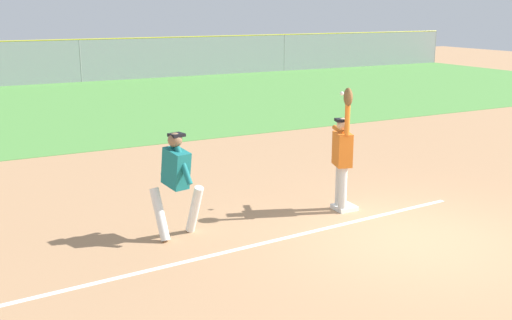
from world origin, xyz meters
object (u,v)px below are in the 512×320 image
Objects in this scene: runner at (176,177)px; parked_car_black at (166,60)px; parked_car_tan at (80,63)px; first_base at (344,207)px; baseball at (342,93)px; fielder at (343,151)px; parked_car_red at (235,57)px.

parked_car_black is at bearing 57.75° from runner.
first_base is at bearing -87.96° from parked_car_tan.
parked_car_black is (5.32, 24.26, -1.43)m from baseball.
fielder reaches higher than parked_car_black.
first_base is at bearing -105.08° from baseball.
parked_car_black is (4.65, -0.83, 0.00)m from parked_car_tan.
parked_car_black is (5.40, 24.57, 0.63)m from first_base.
fielder is at bearing -15.99° from runner.
runner is at bearing 177.39° from first_base.
runner is 0.38× the size of parked_car_tan.
fielder is 0.51× the size of parked_car_red.
baseball reaches higher than parked_car_black.
parked_car_black is (8.60, 24.42, -0.32)m from runner.
fielder reaches higher than parked_car_tan.
baseball reaches higher than parked_car_red.
fielder reaches higher than parked_car_red.
first_base is 0.09× the size of parked_car_black.
parked_car_tan is at bearing 88.29° from first_base.
parked_car_tan is 4.72m from parked_car_black.
first_base is 25.42m from parked_car_tan.
parked_car_tan is at bearing 88.46° from baseball.
runner is (-3.09, 0.17, -0.12)m from fielder.
baseball is (0.18, 0.33, 0.98)m from fielder.
fielder is 0.52× the size of parked_car_black.
parked_car_red is (9.03, -0.66, 0.00)m from parked_car_tan.
fielder is at bearing -166.92° from first_base.
first_base is 0.22× the size of runner.
first_base is 0.09× the size of parked_car_red.
baseball reaches higher than runner.
parked_car_tan is 9.06m from parked_car_red.
baseball is at bearing -87.79° from parked_car_tan.
runner is 25.57m from parked_car_tan.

